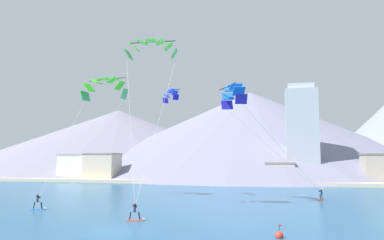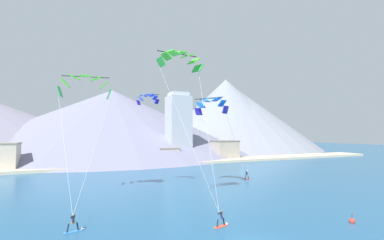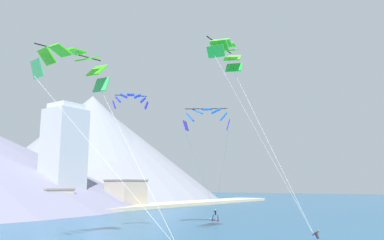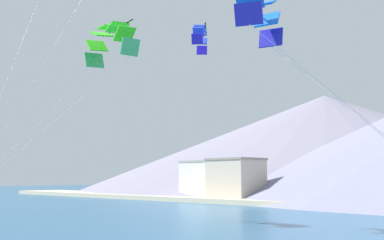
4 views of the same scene
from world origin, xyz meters
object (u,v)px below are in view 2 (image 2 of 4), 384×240
Objects in this scene: kitesurfer_mid_center at (223,221)px; parafoil_kite_mid_center at (181,59)px; parafoil_kite_near_trail at (211,104)px; race_marker_buoy at (352,221)px; parafoil_kite_distant_high_outer at (148,98)px; parafoil_kite_near_lead at (85,84)px; kitesurfer_near_lead at (75,226)px; kitesurfer_near_trail at (246,176)px.

kitesurfer_mid_center is 0.10× the size of parafoil_kite_mid_center.
parafoil_kite_near_trail reaches higher than race_marker_buoy.
parafoil_kite_distant_high_outer is (-9.27, 3.98, 1.02)m from parafoil_kite_near_trail.
race_marker_buoy is (14.67, -22.89, -14.20)m from parafoil_kite_distant_high_outer.
race_marker_buoy is (23.93, -20.80, -15.31)m from parafoil_kite_near_lead.
parafoil_kite_near_trail is at bearing 28.55° from kitesurfer_near_lead.
kitesurfer_near_trail is at bearing 7.03° from parafoil_kite_near_lead.
parafoil_kite_near_lead is 9.55m from parafoil_kite_distant_high_outer.
parafoil_kite_distant_high_outer is at bearing 95.59° from parafoil_kite_mid_center.
kitesurfer_near_lead reaches higher than kitesurfer_near_trail.
parafoil_kite_distant_high_outer is (10.03, 14.48, 13.85)m from kitesurfer_near_lead.
parafoil_kite_distant_high_outer is (-2.61, 18.62, 13.91)m from kitesurfer_mid_center.
parafoil_kite_distant_high_outer is (-19.69, -1.48, 13.91)m from kitesurfer_near_trail.
parafoil_kite_distant_high_outer is at bearing 156.76° from parafoil_kite_near_trail.
parafoil_kite_near_trail is at bearing -23.24° from parafoil_kite_distant_high_outer.
race_marker_buoy is (-5.02, -24.37, -0.29)m from kitesurfer_near_trail.
parafoil_kite_mid_center reaches higher than kitesurfer_near_trail.
parafoil_kite_near_lead is 4.49× the size of parafoil_kite_distant_high_outer.
parafoil_kite_mid_center reaches higher than parafoil_kite_distant_high_outer.
kitesurfer_near_lead is 1.00× the size of kitesurfer_near_trail.
kitesurfer_near_lead reaches higher than race_marker_buoy.
parafoil_kite_near_lead is at bearing 139.00° from race_marker_buoy.
parafoil_kite_near_trail is 23.67m from race_marker_buoy.
parafoil_kite_mid_center reaches higher than kitesurfer_mid_center.
parafoil_kite_near_trail is 12.93× the size of race_marker_buoy.
parafoil_kite_distant_high_outer is at bearing 122.66° from race_marker_buoy.
kitesurfer_mid_center is at bearing -130.36° from kitesurfer_near_trail.
kitesurfer_near_trail is 24.89m from race_marker_buoy.
kitesurfer_near_lead is 0.14× the size of parafoil_kite_near_trail.
parafoil_kite_mid_center is 11.95m from parafoil_kite_distant_high_outer.
parafoil_kite_distant_high_outer is at bearing -175.69° from kitesurfer_near_trail.
parafoil_kite_mid_center is at bearing 139.78° from race_marker_buoy.
race_marker_buoy is (12.06, -4.27, -0.28)m from kitesurfer_mid_center.
kitesurfer_near_trail is 0.52× the size of parafoil_kite_distant_high_outer.
parafoil_kite_mid_center is 24.93m from race_marker_buoy.
parafoil_kite_near_trail reaches higher than kitesurfer_near_lead.
parafoil_kite_mid_center is at bearing -84.41° from parafoil_kite_distant_high_outer.
parafoil_kite_near_trail is (18.53, -1.89, -2.13)m from parafoil_kite_near_lead.
parafoil_kite_distant_high_outer is 3.37× the size of race_marker_buoy.
kitesurfer_mid_center is 1.75× the size of race_marker_buoy.
parafoil_kite_mid_center is at bearing 101.72° from kitesurfer_mid_center.
parafoil_kite_mid_center is (-18.57, -12.91, 17.21)m from kitesurfer_near_trail.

